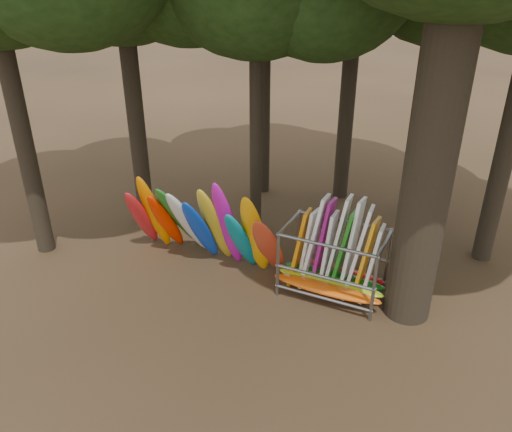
% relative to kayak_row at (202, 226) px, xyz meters
% --- Properties ---
extents(ground, '(120.00, 120.00, 0.00)m').
position_rel_kayak_row_xyz_m(ground, '(1.85, -0.41, -1.28)').
color(ground, '#47331E').
rests_on(ground, ground).
extents(lake, '(160.00, 160.00, 0.00)m').
position_rel_kayak_row_xyz_m(lake, '(1.85, 59.59, -1.28)').
color(lake, gray).
rests_on(lake, ground).
extents(far_shore, '(160.00, 4.00, 4.00)m').
position_rel_kayak_row_xyz_m(far_shore, '(1.85, 109.59, 0.72)').
color(far_shore, black).
rests_on(far_shore, ground).
extents(kayak_row, '(5.13, 2.26, 3.20)m').
position_rel_kayak_row_xyz_m(kayak_row, '(0.00, 0.00, 0.00)').
color(kayak_row, '#B21A1E').
rests_on(kayak_row, ground).
extents(storage_rack, '(3.02, 1.50, 2.84)m').
position_rel_kayak_row_xyz_m(storage_rack, '(3.96, 0.26, -0.35)').
color(storage_rack, slate).
rests_on(storage_rack, ground).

